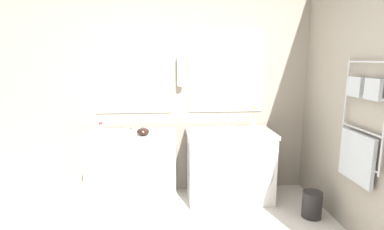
{
  "coord_description": "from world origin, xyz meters",
  "views": [
    {
      "loc": [
        -0.03,
        -1.79,
        1.67
      ],
      "look_at": [
        0.22,
        1.32,
        1.09
      ],
      "focal_mm": 28.0,
      "sensor_mm": 36.0,
      "label": 1
    }
  ],
  "objects_px": {
    "toiletry_bottle": "(101,130)",
    "waste_bin": "(312,204)",
    "vanity_left": "(133,169)",
    "amenity_bowl": "(143,132)",
    "flower_vase": "(254,121)",
    "vanity_right": "(230,166)"
  },
  "relations": [
    {
      "from": "toiletry_bottle",
      "to": "waste_bin",
      "type": "relative_size",
      "value": 0.55
    },
    {
      "from": "vanity_left",
      "to": "amenity_bowl",
      "type": "relative_size",
      "value": 7.3
    },
    {
      "from": "flower_vase",
      "to": "toiletry_bottle",
      "type": "bearing_deg",
      "value": -175.71
    },
    {
      "from": "vanity_right",
      "to": "flower_vase",
      "type": "distance_m",
      "value": 0.6
    },
    {
      "from": "vanity_left",
      "to": "flower_vase",
      "type": "relative_size",
      "value": 3.46
    },
    {
      "from": "flower_vase",
      "to": "waste_bin",
      "type": "relative_size",
      "value": 1.03
    },
    {
      "from": "amenity_bowl",
      "to": "flower_vase",
      "type": "relative_size",
      "value": 0.47
    },
    {
      "from": "vanity_left",
      "to": "flower_vase",
      "type": "xyz_separation_m",
      "value": [
        1.42,
        0.07,
        0.52
      ]
    },
    {
      "from": "toiletry_bottle",
      "to": "amenity_bowl",
      "type": "xyz_separation_m",
      "value": [
        0.45,
        0.0,
        -0.03
      ]
    },
    {
      "from": "toiletry_bottle",
      "to": "vanity_right",
      "type": "bearing_deg",
      "value": 2.21
    },
    {
      "from": "waste_bin",
      "to": "flower_vase",
      "type": "bearing_deg",
      "value": 133.33
    },
    {
      "from": "vanity_left",
      "to": "amenity_bowl",
      "type": "bearing_deg",
      "value": -20.78
    },
    {
      "from": "toiletry_bottle",
      "to": "waste_bin",
      "type": "xyz_separation_m",
      "value": [
        2.25,
        -0.41,
        -0.76
      ]
    },
    {
      "from": "vanity_left",
      "to": "toiletry_bottle",
      "type": "bearing_deg",
      "value": -169.98
    },
    {
      "from": "vanity_right",
      "to": "flower_vase",
      "type": "bearing_deg",
      "value": 14.57
    },
    {
      "from": "vanity_left",
      "to": "vanity_right",
      "type": "xyz_separation_m",
      "value": [
        1.14,
        0.0,
        0.0
      ]
    },
    {
      "from": "amenity_bowl",
      "to": "flower_vase",
      "type": "distance_m",
      "value": 1.29
    },
    {
      "from": "toiletry_bottle",
      "to": "flower_vase",
      "type": "bearing_deg",
      "value": 4.29
    },
    {
      "from": "amenity_bowl",
      "to": "waste_bin",
      "type": "xyz_separation_m",
      "value": [
        1.8,
        -0.41,
        -0.73
      ]
    },
    {
      "from": "vanity_left",
      "to": "toiletry_bottle",
      "type": "relative_size",
      "value": 6.44
    },
    {
      "from": "vanity_right",
      "to": "toiletry_bottle",
      "type": "height_order",
      "value": "toiletry_bottle"
    },
    {
      "from": "vanity_right",
      "to": "amenity_bowl",
      "type": "relative_size",
      "value": 7.3
    }
  ]
}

